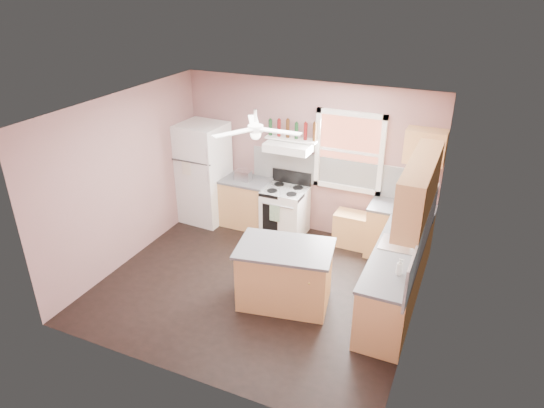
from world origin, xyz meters
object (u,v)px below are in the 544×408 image
at_px(refrigerator, 204,173).
at_px(island, 285,276).
at_px(toaster, 243,176).
at_px(stove, 285,212).
at_px(cart, 351,230).

height_order(refrigerator, island, refrigerator).
height_order(toaster, island, toaster).
bearing_deg(toaster, refrigerator, -175.41).
height_order(stove, island, same).
xyz_separation_m(toaster, stove, (0.81, 0.01, -0.56)).
bearing_deg(island, cart, 67.01).
distance_m(toaster, stove, 0.99).
bearing_deg(island, toaster, 119.98).
bearing_deg(cart, toaster, -177.02).
relative_size(refrigerator, cart, 3.27).
bearing_deg(refrigerator, toaster, 7.59).
xyz_separation_m(refrigerator, stove, (1.60, 0.07, -0.50)).
bearing_deg(stove, cart, 4.73).
distance_m(stove, island, 2.01).
bearing_deg(refrigerator, island, -33.85).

